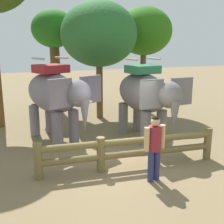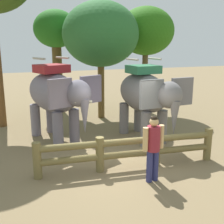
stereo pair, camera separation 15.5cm
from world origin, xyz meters
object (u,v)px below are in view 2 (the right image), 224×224
object	(u,v)px
elephant_center	(146,95)
tourist_woman_in_black	(153,144)
tree_deep_back	(101,34)
tree_back_center	(56,33)
tree_far_left	(146,32)
elephant_near_left	(56,95)
log_fence	(129,149)

from	to	relation	value
elephant_center	tourist_woman_in_black	distance (m)	3.50
tree_deep_back	tree_back_center	bearing A→B (deg)	130.20
tree_deep_back	tree_far_left	bearing A→B (deg)	13.05
elephant_center	elephant_near_left	bearing A→B (deg)	161.17
log_fence	elephant_center	xyz separation A→B (m)	(1.61, 2.21, 1.15)
elephant_near_left	tourist_woman_in_black	distance (m)	4.70
tree_back_center	tree_deep_back	xyz separation A→B (m)	(1.77, -2.10, -0.11)
log_fence	elephant_near_left	xyz separation A→B (m)	(-1.58, 3.29, 1.17)
log_fence	tree_back_center	bearing A→B (deg)	95.14
tourist_woman_in_black	tree_far_left	bearing A→B (deg)	65.63
tourist_woman_in_black	tree_back_center	xyz separation A→B (m)	(-1.01, 9.05, 3.10)
elephant_near_left	elephant_center	xyz separation A→B (m)	(3.20, -1.09, -0.02)
tree_back_center	elephant_near_left	bearing A→B (deg)	-100.10
elephant_near_left	tree_back_center	size ratio (longest dim) A/B	0.70
elephant_near_left	tree_back_center	bearing A→B (deg)	79.90
tree_far_left	tourist_woman_in_black	bearing A→B (deg)	-114.37
tree_deep_back	elephant_near_left	bearing A→B (deg)	-134.21
tourist_woman_in_black	tree_back_center	size ratio (longest dim) A/B	0.34
tree_back_center	tree_far_left	bearing A→B (deg)	-18.36
elephant_center	tree_deep_back	xyz separation A→B (m)	(-0.57, 3.79, 2.30)
elephant_center	tree_back_center	bearing A→B (deg)	111.69
elephant_near_left	elephant_center	bearing A→B (deg)	-18.83
elephant_center	tree_deep_back	world-z (taller)	tree_deep_back
elephant_near_left	tourist_woman_in_black	world-z (taller)	elephant_near_left
tourist_woman_in_black	tree_deep_back	bearing A→B (deg)	83.78
elephant_near_left	tree_deep_back	world-z (taller)	tree_deep_back
log_fence	tree_back_center	distance (m)	8.87
elephant_center	tourist_woman_in_black	xyz separation A→B (m)	(-1.33, -3.17, -0.69)
tourist_woman_in_black	tree_far_left	world-z (taller)	tree_far_left
elephant_center	tree_back_center	distance (m)	6.77
tree_deep_back	elephant_center	bearing A→B (deg)	-81.46
tree_far_left	tree_back_center	size ratio (longest dim) A/B	1.03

